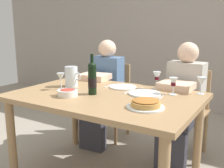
{
  "coord_description": "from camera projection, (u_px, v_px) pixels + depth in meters",
  "views": [
    {
      "loc": [
        1.13,
        -1.76,
        1.3
      ],
      "look_at": [
        0.04,
        0.04,
        0.84
      ],
      "focal_mm": 42.35,
      "sensor_mm": 36.0,
      "label": 1
    }
  ],
  "objects": [
    {
      "name": "wine_glass_right_diner",
      "position": [
        61.0,
        77.0,
        2.3
      ],
      "size": [
        0.07,
        0.07,
        0.15
      ],
      "color": "silver",
      "rests_on": "dining_table"
    },
    {
      "name": "back_wall",
      "position": [
        190.0,
        20.0,
        4.05
      ],
      "size": [
        8.0,
        0.1,
        2.8
      ],
      "primitive_type": "cube",
      "color": "#A3998E",
      "rests_on": "ground"
    },
    {
      "name": "knife_left_setting",
      "position": [
        162.0,
        96.0,
        2.08
      ],
      "size": [
        0.03,
        0.18,
        0.0
      ],
      "primitive_type": "cube",
      "rotation": [
        0.0,
        0.0,
        1.66
      ],
      "color": "silver",
      "rests_on": "dining_table"
    },
    {
      "name": "salad_bowl",
      "position": [
        68.0,
        92.0,
        2.09
      ],
      "size": [
        0.16,
        0.16,
        0.06
      ],
      "color": "white",
      "rests_on": "dining_table"
    },
    {
      "name": "wine_bottle",
      "position": [
        92.0,
        78.0,
        2.13
      ],
      "size": [
        0.07,
        0.07,
        0.33
      ],
      "color": "black",
      "rests_on": "dining_table"
    },
    {
      "name": "water_pitcher",
      "position": [
        71.0,
        78.0,
        2.42
      ],
      "size": [
        0.17,
        0.12,
        0.19
      ],
      "color": "silver",
      "rests_on": "dining_table"
    },
    {
      "name": "diner_left",
      "position": [
        102.0,
        90.0,
        2.94
      ],
      "size": [
        0.36,
        0.52,
        1.16
      ],
      "rotation": [
        0.0,
        0.0,
        3.21
      ],
      "color": "#4C6B93",
      "rests_on": "ground"
    },
    {
      "name": "fork_left_setting",
      "position": [
        129.0,
        92.0,
        2.23
      ],
      "size": [
        0.03,
        0.16,
        0.0
      ],
      "primitive_type": "cube",
      "rotation": [
        0.0,
        0.0,
        1.5
      ],
      "color": "silver",
      "rests_on": "dining_table"
    },
    {
      "name": "spoon_right_setting",
      "position": [
        109.0,
        86.0,
        2.47
      ],
      "size": [
        0.02,
        0.16,
        0.0
      ],
      "primitive_type": "cube",
      "rotation": [
        0.0,
        0.0,
        1.55
      ],
      "color": "silver",
      "rests_on": "dining_table"
    },
    {
      "name": "chair_left",
      "position": [
        112.0,
        95.0,
        3.17
      ],
      "size": [
        0.43,
        0.43,
        0.87
      ],
      "rotation": [
        0.0,
        0.0,
        3.21
      ],
      "color": "#9E7A51",
      "rests_on": "ground"
    },
    {
      "name": "wine_glass_centre",
      "position": [
        157.0,
        77.0,
        2.32
      ],
      "size": [
        0.07,
        0.07,
        0.15
      ],
      "color": "silver",
      "rests_on": "dining_table"
    },
    {
      "name": "wine_glass_spare",
      "position": [
        173.0,
        83.0,
        2.12
      ],
      "size": [
        0.07,
        0.07,
        0.14
      ],
      "color": "silver",
      "rests_on": "dining_table"
    },
    {
      "name": "dining_table",
      "position": [
        105.0,
        105.0,
        2.18
      ],
      "size": [
        1.5,
        1.0,
        0.76
      ],
      "color": "#9E7A51",
      "rests_on": "ground"
    },
    {
      "name": "chair_right",
      "position": [
        188.0,
        106.0,
        2.72
      ],
      "size": [
        0.42,
        0.42,
        0.87
      ],
      "rotation": [
        0.0,
        0.0,
        3.1
      ],
      "color": "#9E7A51",
      "rests_on": "ground"
    },
    {
      "name": "dinner_plate_left_setting",
      "position": [
        145.0,
        93.0,
        2.16
      ],
      "size": [
        0.27,
        0.27,
        0.01
      ],
      "primitive_type": "cylinder",
      "color": "silver",
      "rests_on": "dining_table"
    },
    {
      "name": "diner_right",
      "position": [
        181.0,
        100.0,
        2.5
      ],
      "size": [
        0.35,
        0.51,
        1.16
      ],
      "rotation": [
        0.0,
        0.0,
        3.1
      ],
      "color": "#B7B2A8",
      "rests_on": "ground"
    },
    {
      "name": "baked_tart",
      "position": [
        146.0,
        104.0,
        1.79
      ],
      "size": [
        0.26,
        0.26,
        0.06
      ],
      "color": "silver",
      "rests_on": "dining_table"
    },
    {
      "name": "dinner_plate_right_setting",
      "position": [
        123.0,
        87.0,
        2.39
      ],
      "size": [
        0.24,
        0.24,
        0.01
      ],
      "primitive_type": "cylinder",
      "color": "white",
      "rests_on": "dining_table"
    },
    {
      "name": "knife_right_setting",
      "position": [
        138.0,
        89.0,
        2.31
      ],
      "size": [
        0.01,
        0.18,
        0.0
      ],
      "primitive_type": "cube",
      "rotation": [
        0.0,
        0.0,
        1.57
      ],
      "color": "silver",
      "rests_on": "dining_table"
    },
    {
      "name": "wine_glass_left_diner",
      "position": [
        201.0,
        82.0,
        2.14
      ],
      "size": [
        0.07,
        0.07,
        0.14
      ],
      "color": "silver",
      "rests_on": "dining_table"
    }
  ]
}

